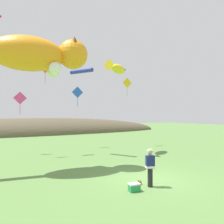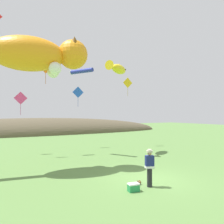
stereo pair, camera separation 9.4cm
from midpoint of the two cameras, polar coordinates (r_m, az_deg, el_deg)
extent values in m
plane|color=#5B8442|center=(12.12, 9.88, -17.07)|extent=(120.00, 120.00, 0.00)
ellipsoid|color=brown|center=(41.30, -18.83, -5.36)|extent=(51.73, 10.79, 5.59)
cylinder|color=black|center=(10.94, 10.04, -16.50)|extent=(0.24, 0.24, 0.88)
cube|color=navy|center=(10.76, 10.03, -12.70)|extent=(0.46, 0.36, 0.60)
cube|color=white|center=(10.81, 10.04, -13.95)|extent=(0.48, 0.38, 0.10)
sphere|color=tan|center=(10.68, 10.03, -10.55)|extent=(0.20, 0.20, 0.20)
cylinder|color=#B2AD99|center=(10.66, 10.03, -10.08)|extent=(0.30, 0.30, 0.09)
cylinder|color=#B2AD99|center=(10.65, 10.03, -9.76)|extent=(0.20, 0.20, 0.07)
cylinder|color=olive|center=(11.27, 7.28, -17.80)|extent=(0.11, 0.16, 0.16)
cylinder|color=brown|center=(11.24, 7.05, -17.85)|extent=(0.01, 0.21, 0.21)
cylinder|color=brown|center=(11.30, 7.51, -17.76)|extent=(0.01, 0.21, 0.21)
cube|color=#268C4C|center=(10.33, 5.92, -19.14)|extent=(0.52, 0.39, 0.30)
cube|color=white|center=(10.28, 5.92, -18.19)|extent=(0.53, 0.39, 0.06)
ellipsoid|color=orange|center=(14.95, -20.95, 14.03)|extent=(4.85, 3.05, 2.16)
ellipsoid|color=white|center=(14.86, -20.11, 12.57)|extent=(3.12, 1.75, 1.19)
sphere|color=orange|center=(15.23, -9.98, 14.57)|extent=(1.95, 1.95, 1.95)
cone|color=#55330A|center=(15.93, -10.33, 16.53)|extent=(0.79, 0.79, 0.65)
cone|color=#55330A|center=(14.93, -9.59, 17.72)|extent=(0.79, 0.79, 0.65)
sphere|color=white|center=(15.45, -14.94, 10.04)|extent=(0.78, 0.78, 0.78)
sphere|color=white|center=(14.17, -14.45, 11.01)|extent=(0.78, 0.78, 0.78)
ellipsoid|color=yellow|center=(20.48, 1.93, 11.10)|extent=(2.43, 2.05, 0.83)
cone|color=yellow|center=(19.11, -0.05, 11.96)|extent=(1.09, 1.11, 0.83)
cone|color=yellow|center=(20.62, 2.01, 12.02)|extent=(0.54, 0.54, 0.39)
sphere|color=black|center=(21.07, 3.53, 10.96)|extent=(0.19, 0.19, 0.19)
cylinder|color=#2633A5|center=(19.32, -7.79, 10.54)|extent=(1.47, 2.20, 0.36)
torus|color=white|center=(20.06, -10.41, 10.13)|extent=(0.41, 0.27, 0.44)
cube|color=blue|center=(23.36, -8.75, 5.13)|extent=(1.21, 0.10, 1.21)
cylinder|color=black|center=(23.37, -8.76, 5.13)|extent=(0.81, 0.07, 0.02)
cube|color=#1A3E97|center=(23.28, -8.76, 2.54)|extent=(0.03, 0.01, 0.90)
cube|color=yellow|center=(24.57, 4.23, 7.62)|extent=(1.18, 0.06, 1.18)
cylinder|color=black|center=(24.58, 4.22, 7.62)|extent=(0.79, 0.04, 0.02)
cube|color=#A98511|center=(24.44, 4.23, 5.21)|extent=(0.03, 0.01, 0.90)
cube|color=orange|center=(20.27, -16.82, 11.40)|extent=(1.31, 0.07, 1.31)
cylinder|color=black|center=(20.28, -16.82, 11.39)|extent=(0.88, 0.05, 0.02)
cube|color=#A95011|center=(20.07, -16.83, 8.30)|extent=(0.03, 0.01, 0.90)
cube|color=#E53F8C|center=(20.80, -22.65, 3.38)|extent=(1.13, 0.07, 1.13)
cylinder|color=black|center=(20.81, -22.65, 3.38)|extent=(0.76, 0.05, 0.02)
cube|color=#A02C62|center=(20.75, -22.66, 0.59)|extent=(0.03, 0.01, 0.90)
camera|label=1|loc=(0.05, -89.82, 0.00)|focal=35.00mm
camera|label=2|loc=(0.05, 90.18, 0.00)|focal=35.00mm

